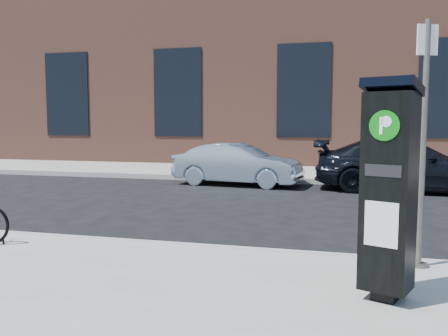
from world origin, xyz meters
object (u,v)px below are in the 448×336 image
(parking_kiosk, at_px, (389,188))
(car_dark, at_px, (406,165))
(car_silver, at_px, (238,164))
(sign_pole, at_px, (423,147))

(parking_kiosk, relative_size, car_dark, 0.44)
(car_silver, bearing_deg, car_dark, -83.85)
(sign_pole, bearing_deg, car_silver, 93.29)
(parking_kiosk, bearing_deg, car_dark, 104.00)
(parking_kiosk, height_order, car_dark, parking_kiosk)
(parking_kiosk, bearing_deg, sign_pole, 90.62)
(parking_kiosk, xyz_separation_m, car_silver, (-3.42, 8.73, -0.61))
(sign_pole, xyz_separation_m, car_silver, (-3.88, 7.54, -0.95))
(car_dark, bearing_deg, parking_kiosk, 174.12)
(parking_kiosk, distance_m, car_silver, 9.40)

